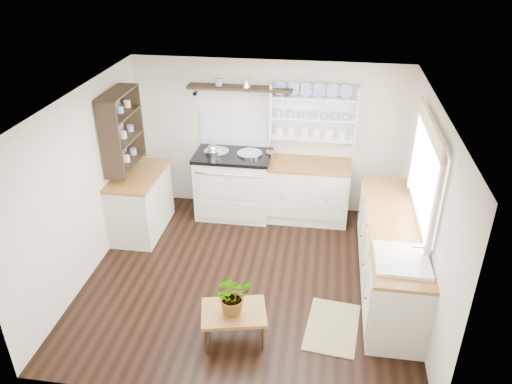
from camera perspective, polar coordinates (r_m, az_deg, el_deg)
floor at (r=6.40m, az=-0.85°, el=-9.74°), size 4.00×3.80×0.01m
wall_back at (r=7.47m, az=1.44°, el=6.28°), size 4.00×0.02×2.30m
wall_right at (r=5.82m, az=18.90°, el=-2.04°), size 0.02×3.80×2.30m
wall_left at (r=6.37m, az=-18.98°, el=0.64°), size 0.02×3.80×2.30m
ceiling at (r=5.31m, az=-1.03°, el=10.26°), size 4.00×3.80×0.01m
window at (r=5.76m, az=18.82°, el=2.30°), size 0.08×1.55×1.22m
aga_cooker at (r=7.51m, az=-2.56°, el=0.99°), size 1.12×0.77×1.03m
back_cabinets at (r=7.44m, az=5.67°, el=0.21°), size 1.27×0.63×0.90m
right_cabinets at (r=6.21m, az=15.06°, el=-6.92°), size 0.62×2.43×0.90m
belfast_sink at (r=5.41m, az=16.19°, el=-8.48°), size 0.55×0.60×0.45m
left_cabinets at (r=7.28m, az=-13.03°, el=-1.09°), size 0.62×1.13×0.90m
plate_rack at (r=7.25m, az=6.61°, el=8.83°), size 1.20×0.22×0.90m
high_shelf at (r=7.16m, az=-1.86°, el=11.74°), size 1.50×0.29×0.16m
left_shelving at (r=6.89m, az=-15.10°, el=6.94°), size 0.28×0.80×1.05m
kettle at (r=7.23m, az=-5.01°, el=4.51°), size 0.19×0.19×0.23m
utensil_crock at (r=7.33m, az=1.54°, el=4.32°), size 0.10×0.10×0.12m
center_table at (r=5.40m, az=-2.56°, el=-13.80°), size 0.76×0.62×0.37m
potted_plant at (r=5.23m, az=-2.62°, el=-11.67°), size 0.50×0.48×0.43m
floor_rug at (r=5.78m, az=8.71°, el=-14.98°), size 0.64×0.91×0.02m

